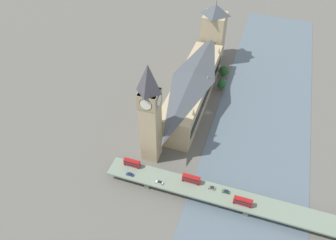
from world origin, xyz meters
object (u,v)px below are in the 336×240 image
clock_tower (150,113)px  victoria_tower (213,33)px  car_northbound_mid (226,191)px  car_northbound_tail (212,188)px  car_southbound_lead (159,182)px  parliament_hall (193,88)px  double_decker_bus_mid (191,179)px  road_bridge (248,203)px  double_decker_bus_lead (132,163)px  double_decker_bus_rear (243,201)px  car_northbound_lead (130,174)px

clock_tower → victoria_tower: bearing=-94.7°
victoria_tower → car_northbound_mid: 150.57m
car_northbound_tail → car_southbound_lead: (29.85, 5.95, -0.01)m
parliament_hall → car_northbound_mid: size_ratio=23.95×
double_decker_bus_mid → car_northbound_mid: bearing=177.9°
road_bridge → parliament_hall: bearing=-56.2°
victoria_tower → double_decker_bus_lead: (16.99, 142.54, -17.04)m
road_bridge → car_northbound_tail: (21.21, -2.44, 1.77)m
double_decker_bus_rear → double_decker_bus_mid: bearing=-10.4°
car_northbound_tail → clock_tower: bearing=-22.0°
clock_tower → double_decker_bus_rear: (-61.65, 22.37, -28.61)m
parliament_hall → car_northbound_tail: (-32.97, 78.49, -7.51)m
parliament_hall → victoria_tower: bearing=-90.0°
road_bridge → clock_tower: bearing=-17.2°
double_decker_bus_mid → car_northbound_tail: size_ratio=2.72×
double_decker_bus_mid → car_northbound_tail: double_decker_bus_mid is taller
double_decker_bus_lead → road_bridge: bearing=177.2°
double_decker_bus_rear → victoria_tower: bearing=-70.9°
victoria_tower → road_bridge: bearing=110.4°
road_bridge → double_decker_bus_mid: size_ratio=15.73×
parliament_hall → double_decker_bus_mid: parliament_hall is taller
parliament_hall → double_decker_bus_lead: 79.50m
parliament_hall → victoria_tower: 66.10m
double_decker_bus_rear → car_southbound_lead: double_decker_bus_rear is taller
parliament_hall → double_decker_bus_lead: (17.04, 77.46, -5.53)m
victoria_tower → double_decker_bus_mid: bearing=98.1°
victoria_tower → car_northbound_lead: bearing=84.1°
clock_tower → victoria_tower: 127.01m
double_decker_bus_lead → double_decker_bus_rear: (-68.30, 5.89, 0.00)m
parliament_hall → car_northbound_mid: 88.94m
car_northbound_mid → double_decker_bus_lead: bearing=-1.0°
road_bridge → car_southbound_lead: size_ratio=35.62×
car_northbound_lead → double_decker_bus_rear: bearing=-179.0°
car_northbound_lead → car_northbound_tail: (-48.46, -5.96, -0.02)m
clock_tower → double_decker_bus_rear: clock_tower is taller
double_decker_bus_lead → car_northbound_lead: size_ratio=2.28×
victoria_tower → road_bridge: size_ratio=0.33×
double_decker_bus_mid → car_northbound_tail: 12.83m
clock_tower → double_decker_bus_rear: size_ratio=6.71×
double_decker_bus_rear → double_decker_bus_lead: bearing=-4.9°
double_decker_bus_mid → clock_tower: bearing=-28.6°
double_decker_bus_rear → road_bridge: bearing=-140.6°
clock_tower → road_bridge: bearing=162.8°
double_decker_bus_rear → car_northbound_tail: (18.28, -4.85, -1.98)m
parliament_hall → car_northbound_lead: (15.49, 84.45, -7.49)m
car_northbound_mid → car_southbound_lead: size_ratio=0.92×
clock_tower → car_southbound_lead: clock_tower is taller
car_northbound_lead → car_southbound_lead: size_ratio=0.96×
victoria_tower → double_decker_bus_rear: (-51.31, 148.43, -17.04)m
victoria_tower → double_decker_bus_mid: (-20.39, 142.78, -16.96)m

